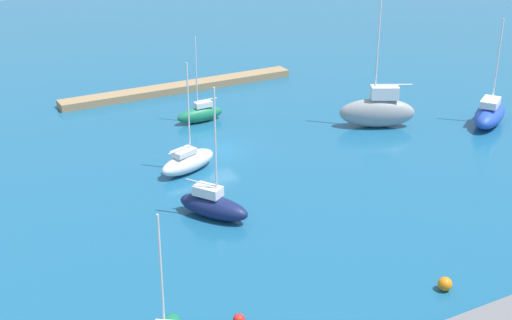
# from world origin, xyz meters

# --- Properties ---
(water) EXTENTS (160.00, 160.00, 0.00)m
(water) POSITION_xyz_m (0.00, 0.00, 0.00)
(water) COLOR #19567F
(water) RESTS_ON ground
(pier_dock) EXTENTS (26.13, 2.08, 0.75)m
(pier_dock) POSITION_xyz_m (-3.56, -17.32, 0.37)
(pier_dock) COLOR #997A56
(pier_dock) RESTS_ON ground
(sailboat_white_center_basin) EXTENTS (5.71, 3.69, 8.95)m
(sailboat_white_center_basin) POSITION_xyz_m (4.23, 2.63, 0.88)
(sailboat_white_center_basin) COLOR white
(sailboat_white_center_basin) RESTS_ON water
(sailboat_gray_off_beacon) EXTENTS (7.16, 5.10, 13.16)m
(sailboat_gray_off_beacon) POSITION_xyz_m (-15.37, 1.71, 1.60)
(sailboat_gray_off_beacon) COLOR gray
(sailboat_gray_off_beacon) RESTS_ON water
(sailboat_blue_inner_mooring) EXTENTS (7.14, 5.90, 9.94)m
(sailboat_blue_inner_mooring) POSITION_xyz_m (-25.10, 6.22, 1.12)
(sailboat_blue_inner_mooring) COLOR #2347B2
(sailboat_blue_inner_mooring) RESTS_ON water
(sailboat_navy_west_end) EXTENTS (4.47, 5.61, 9.60)m
(sailboat_navy_west_end) POSITION_xyz_m (5.84, 10.70, 0.94)
(sailboat_navy_west_end) COLOR #141E4C
(sailboat_navy_west_end) RESTS_ON water
(sailboat_green_far_south) EXTENTS (4.71, 1.49, 8.28)m
(sailboat_green_far_south) POSITION_xyz_m (-1.43, -7.43, 0.83)
(sailboat_green_far_south) COLOR #19724C
(sailboat_green_far_south) RESTS_ON water
(mooring_buoy_red) EXTENTS (0.67, 0.67, 0.67)m
(mooring_buoy_red) POSITION_xyz_m (9.98, 22.66, 0.34)
(mooring_buoy_red) COLOR red
(mooring_buoy_red) RESTS_ON water
(mooring_buoy_orange) EXTENTS (0.84, 0.84, 0.84)m
(mooring_buoy_orange) POSITION_xyz_m (-2.11, 25.46, 0.42)
(mooring_buoy_orange) COLOR orange
(mooring_buoy_orange) RESTS_ON water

